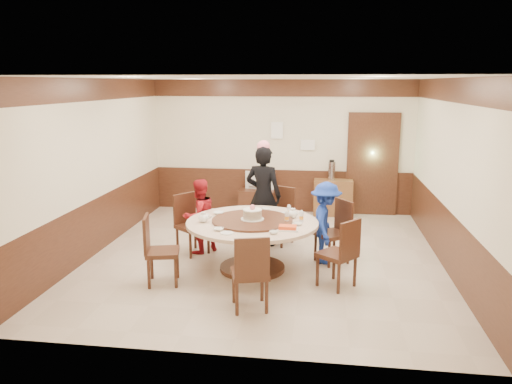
# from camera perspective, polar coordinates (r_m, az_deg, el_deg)

# --- Properties ---
(room) EXTENTS (6.00, 6.04, 2.84)m
(room) POSITION_cam_1_polar(r_m,az_deg,el_deg) (7.78, 1.11, 0.13)
(room) COLOR beige
(room) RESTS_ON ground
(banquet_table) EXTENTS (1.93, 1.93, 0.78)m
(banquet_table) POSITION_cam_1_polar(r_m,az_deg,el_deg) (7.36, -0.43, -4.97)
(banquet_table) COLOR #402114
(banquet_table) RESTS_ON ground
(chair_0) EXTENTS (0.62, 0.61, 0.97)m
(chair_0) POSITION_cam_1_polar(r_m,az_deg,el_deg) (7.84, 8.81, -5.78)
(chair_0) COLOR #402114
(chair_0) RESTS_ON ground
(chair_1) EXTENTS (0.59, 0.59, 0.97)m
(chair_1) POSITION_cam_1_polar(r_m,az_deg,el_deg) (8.65, 2.62, -3.91)
(chair_1) COLOR #402114
(chair_1) RESTS_ON ground
(chair_2) EXTENTS (0.62, 0.62, 0.97)m
(chair_2) POSITION_cam_1_polar(r_m,az_deg,el_deg) (8.22, -7.34, -4.89)
(chair_2) COLOR #402114
(chair_2) RESTS_ON ground
(chair_3) EXTENTS (0.54, 0.53, 0.97)m
(chair_3) POSITION_cam_1_polar(r_m,az_deg,el_deg) (7.07, -10.75, -7.90)
(chair_3) COLOR #402114
(chair_3) RESTS_ON ground
(chair_4) EXTENTS (0.54, 0.55, 0.97)m
(chair_4) POSITION_cam_1_polar(r_m,az_deg,el_deg) (6.20, -0.68, -10.63)
(chair_4) COLOR #402114
(chair_4) RESTS_ON ground
(chair_5) EXTENTS (0.62, 0.62, 0.97)m
(chair_5) POSITION_cam_1_polar(r_m,az_deg,el_deg) (6.93, 9.33, -8.28)
(chair_5) COLOR #402114
(chair_5) RESTS_ON ground
(person_standing) EXTENTS (0.70, 0.54, 1.71)m
(person_standing) POSITION_cam_1_polar(r_m,az_deg,el_deg) (8.45, 0.85, -0.44)
(person_standing) COLOR black
(person_standing) RESTS_ON ground
(person_red) EXTENTS (0.74, 0.75, 1.22)m
(person_red) POSITION_cam_1_polar(r_m,az_deg,el_deg) (8.16, -6.49, -2.77)
(person_red) COLOR #A5161D
(person_red) RESTS_ON ground
(person_blue) EXTENTS (0.48, 0.82, 1.27)m
(person_blue) POSITION_cam_1_polar(r_m,az_deg,el_deg) (7.71, 7.96, -3.51)
(person_blue) COLOR #173297
(person_blue) RESTS_ON ground
(birthday_cake) EXTENTS (0.34, 0.34, 0.22)m
(birthday_cake) POSITION_cam_1_polar(r_m,az_deg,el_deg) (7.27, -0.42, -2.54)
(birthday_cake) COLOR white
(birthday_cake) RESTS_ON banquet_table
(teapot_left) EXTENTS (0.17, 0.15, 0.13)m
(teapot_left) POSITION_cam_1_polar(r_m,az_deg,el_deg) (7.28, -6.01, -2.98)
(teapot_left) COLOR white
(teapot_left) RESTS_ON banquet_table
(teapot_right) EXTENTS (0.17, 0.15, 0.13)m
(teapot_right) POSITION_cam_1_polar(r_m,az_deg,el_deg) (7.48, 4.23, -2.52)
(teapot_right) COLOR white
(teapot_right) RESTS_ON banquet_table
(bowl_0) EXTENTS (0.17, 0.17, 0.04)m
(bowl_0) POSITION_cam_1_polar(r_m,az_deg,el_deg) (7.69, -4.28, -2.41)
(bowl_0) COLOR white
(bowl_0) RESTS_ON banquet_table
(bowl_1) EXTENTS (0.12, 0.12, 0.04)m
(bowl_1) POSITION_cam_1_polar(r_m,az_deg,el_deg) (6.70, 2.03, -4.64)
(bowl_1) COLOR white
(bowl_1) RESTS_ON banquet_table
(bowl_2) EXTENTS (0.14, 0.14, 0.03)m
(bowl_2) POSITION_cam_1_polar(r_m,az_deg,el_deg) (6.87, -4.28, -4.26)
(bowl_2) COLOR white
(bowl_2) RESTS_ON banquet_table
(bowl_3) EXTENTS (0.13, 0.13, 0.04)m
(bowl_3) POSITION_cam_1_polar(r_m,az_deg,el_deg) (7.12, 4.82, -3.64)
(bowl_3) COLOR white
(bowl_3) RESTS_ON banquet_table
(bowl_4) EXTENTS (0.16, 0.16, 0.04)m
(bowl_4) POSITION_cam_1_polar(r_m,az_deg,el_deg) (7.54, -5.87, -2.75)
(bowl_4) COLOR white
(bowl_4) RESTS_ON banquet_table
(bowl_5) EXTENTS (0.14, 0.14, 0.04)m
(bowl_5) POSITION_cam_1_polar(r_m,az_deg,el_deg) (7.89, 1.15, -1.98)
(bowl_5) COLOR white
(bowl_5) RESTS_ON banquet_table
(saucer_near) EXTENTS (0.18, 0.18, 0.01)m
(saucer_near) POSITION_cam_1_polar(r_m,az_deg,el_deg) (6.73, -3.34, -4.70)
(saucer_near) COLOR white
(saucer_near) RESTS_ON banquet_table
(saucer_far) EXTENTS (0.18, 0.18, 0.01)m
(saucer_far) POSITION_cam_1_polar(r_m,az_deg,el_deg) (7.73, 3.41, -2.43)
(saucer_far) COLOR white
(saucer_far) RESTS_ON banquet_table
(shrimp_platter) EXTENTS (0.30, 0.20, 0.06)m
(shrimp_platter) POSITION_cam_1_polar(r_m,az_deg,el_deg) (6.88, 3.64, -4.13)
(shrimp_platter) COLOR white
(shrimp_platter) RESTS_ON banquet_table
(bottle_0) EXTENTS (0.06, 0.06, 0.16)m
(bottle_0) POSITION_cam_1_polar(r_m,az_deg,el_deg) (7.22, 3.54, -2.90)
(bottle_0) COLOR white
(bottle_0) RESTS_ON banquet_table
(bottle_1) EXTENTS (0.06, 0.06, 0.16)m
(bottle_1) POSITION_cam_1_polar(r_m,az_deg,el_deg) (7.25, 5.21, -2.86)
(bottle_1) COLOR white
(bottle_1) RESTS_ON banquet_table
(bottle_2) EXTENTS (0.06, 0.06, 0.16)m
(bottle_2) POSITION_cam_1_polar(r_m,az_deg,el_deg) (7.57, 3.78, -2.19)
(bottle_2) COLOR white
(bottle_2) RESTS_ON banquet_table
(tv_stand) EXTENTS (0.85, 0.45, 0.50)m
(tv_stand) POSITION_cam_1_polar(r_m,az_deg,el_deg) (10.67, 0.38, -1.06)
(tv_stand) COLOR #402114
(tv_stand) RESTS_ON ground
(television) EXTENTS (0.67, 0.19, 0.38)m
(television) POSITION_cam_1_polar(r_m,az_deg,el_deg) (10.58, 0.38, 1.27)
(television) COLOR gray
(television) RESTS_ON tv_stand
(side_cabinet) EXTENTS (0.80, 0.40, 0.75)m
(side_cabinet) POSITION_cam_1_polar(r_m,az_deg,el_deg) (10.59, 8.79, -0.62)
(side_cabinet) COLOR brown
(side_cabinet) RESTS_ON ground
(thermos) EXTENTS (0.15, 0.15, 0.38)m
(thermos) POSITION_cam_1_polar(r_m,az_deg,el_deg) (10.47, 8.63, 2.40)
(thermos) COLOR silver
(thermos) RESTS_ON side_cabinet
(notice_left) EXTENTS (0.25, 0.00, 0.35)m
(notice_left) POSITION_cam_1_polar(r_m,az_deg,el_deg) (10.59, 2.42, 7.06)
(notice_left) COLOR white
(notice_left) RESTS_ON room
(notice_right) EXTENTS (0.30, 0.00, 0.22)m
(notice_right) POSITION_cam_1_polar(r_m,az_deg,el_deg) (10.58, 5.92, 5.37)
(notice_right) COLOR white
(notice_right) RESTS_ON room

